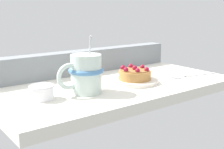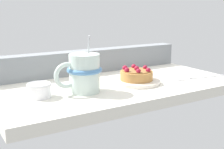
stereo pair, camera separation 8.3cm
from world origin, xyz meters
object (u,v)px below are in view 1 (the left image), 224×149
object	(u,v)px
dessert_plate	(135,81)
raspberry_tart	(135,74)
coffee_mug	(85,73)
dessert_fork	(193,75)
sugar_bowl	(42,92)

from	to	relation	value
dessert_plate	raspberry_tart	size ratio (longest dim) A/B	1.46
coffee_mug	dessert_fork	distance (cm)	38.56
dessert_fork	dessert_plate	bearing A→B (deg)	166.40
raspberry_tart	sugar_bowl	distance (cm)	28.70
coffee_mug	sugar_bowl	world-z (taller)	coffee_mug
coffee_mug	dessert_fork	size ratio (longest dim) A/B	0.83
coffee_mug	raspberry_tart	bearing A→B (deg)	1.20
raspberry_tart	dessert_fork	size ratio (longest dim) A/B	0.53
dessert_fork	sugar_bowl	size ratio (longest dim) A/B	2.90
dessert_plate	raspberry_tart	bearing A→B (deg)	135.49
dessert_plate	sugar_bowl	bearing A→B (deg)	177.74
dessert_plate	dessert_fork	xyz separation A→B (cm)	(20.70, -5.01, -0.18)
coffee_mug	sugar_bowl	size ratio (longest dim) A/B	2.41
raspberry_tart	sugar_bowl	xyz separation A→B (cm)	(-28.67, 1.11, -0.66)
coffee_mug	dessert_fork	xyz separation A→B (cm)	(37.96, -4.66, -4.88)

